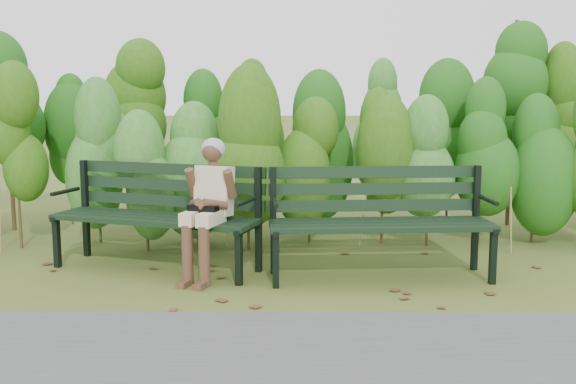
{
  "coord_description": "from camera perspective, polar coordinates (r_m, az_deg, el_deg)",
  "views": [
    {
      "loc": [
        0.05,
        -5.89,
        1.69
      ],
      "look_at": [
        0.0,
        0.35,
        0.75
      ],
      "focal_mm": 42.0,
      "sensor_mm": 36.0,
      "label": 1
    }
  ],
  "objects": [
    {
      "name": "leaf_litter",
      "position": [
        6.16,
        0.21,
        -7.32
      ],
      "size": [
        5.77,
        2.07,
        0.01
      ],
      "color": "brown",
      "rests_on": "ground"
    },
    {
      "name": "bench_right",
      "position": [
        6.2,
        7.67,
        -1.74
      ],
      "size": [
        2.04,
        0.8,
        1.0
      ],
      "color": "black",
      "rests_on": "ground"
    },
    {
      "name": "ground",
      "position": [
        6.13,
        -0.03,
        -7.45
      ],
      "size": [
        80.0,
        80.0,
        0.0
      ],
      "primitive_type": "plane",
      "color": "#495623"
    },
    {
      "name": "hedge_band",
      "position": [
        7.76,
        0.09,
        5.38
      ],
      "size": [
        11.04,
        1.67,
        2.42
      ],
      "color": "#47381E",
      "rests_on": "ground"
    },
    {
      "name": "seated_woman",
      "position": [
        6.09,
        -6.77,
        -0.49
      ],
      "size": [
        0.52,
        0.73,
        1.27
      ],
      "color": "beige",
      "rests_on": "ground"
    },
    {
      "name": "bench_left",
      "position": [
        6.56,
        -10.71,
        -1.28
      ],
      "size": [
        2.09,
        1.24,
        0.99
      ],
      "color": "black",
      "rests_on": "ground"
    }
  ]
}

